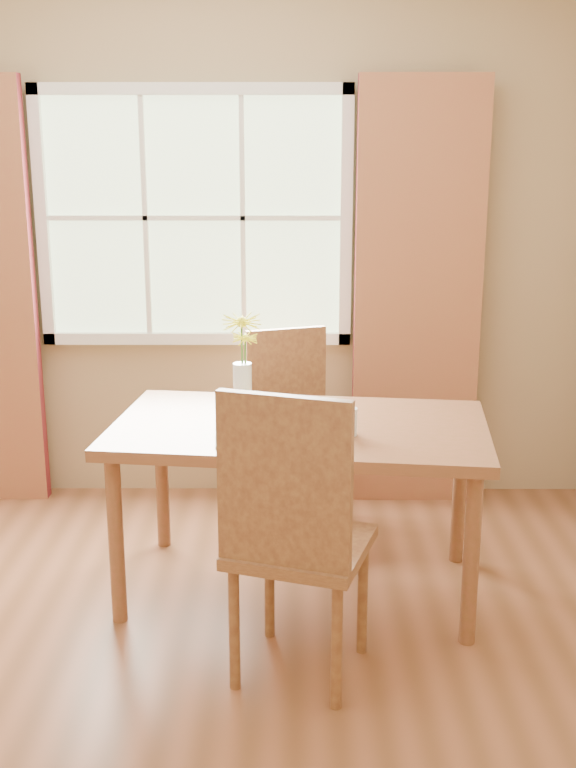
{
  "coord_description": "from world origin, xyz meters",
  "views": [
    {
      "loc": [
        0.5,
        -2.8,
        1.87
      ],
      "look_at": [
        0.49,
        0.69,
        0.93
      ],
      "focal_mm": 42.0,
      "sensor_mm": 36.0,
      "label": 1
    }
  ],
  "objects_px": {
    "croissant_sandwich": "(286,412)",
    "water_glass": "(348,422)",
    "dining_table": "(300,441)",
    "chair_far": "(293,421)",
    "flower_vase": "(242,353)",
    "chair_near": "(293,528)"
  },
  "relations": [
    {
      "from": "flower_vase",
      "to": "dining_table",
      "type": "bearing_deg",
      "value": -41.43
    },
    {
      "from": "chair_near",
      "to": "chair_far",
      "type": "distance_m",
      "value": 1.4
    },
    {
      "from": "chair_near",
      "to": "flower_vase",
      "type": "distance_m",
      "value": 1.03
    },
    {
      "from": "dining_table",
      "to": "flower_vase",
      "type": "bearing_deg",
      "value": 145.22
    },
    {
      "from": "croissant_sandwich",
      "to": "flower_vase",
      "type": "xyz_separation_m",
      "value": [
        -0.19,
        0.3,
        0.17
      ]
    },
    {
      "from": "dining_table",
      "to": "chair_far",
      "type": "distance_m",
      "value": 0.7
    },
    {
      "from": "dining_table",
      "to": "chair_near",
      "type": "xyz_separation_m",
      "value": [
        -0.03,
        -0.71,
        -0.07
      ]
    },
    {
      "from": "water_glass",
      "to": "flower_vase",
      "type": "distance_m",
      "value": 0.6
    },
    {
      "from": "water_glass",
      "to": "chair_near",
      "type": "bearing_deg",
      "value": -111.2
    },
    {
      "from": "croissant_sandwich",
      "to": "water_glass",
      "type": "height_order",
      "value": "croissant_sandwich"
    },
    {
      "from": "dining_table",
      "to": "water_glass",
      "type": "height_order",
      "value": "water_glass"
    },
    {
      "from": "chair_near",
      "to": "croissant_sandwich",
      "type": "bearing_deg",
      "value": 110.45
    },
    {
      "from": "chair_far",
      "to": "croissant_sandwich",
      "type": "height_order",
      "value": "chair_far"
    },
    {
      "from": "chair_far",
      "to": "croissant_sandwich",
      "type": "relative_size",
      "value": 5.34
    },
    {
      "from": "chair_near",
      "to": "water_glass",
      "type": "distance_m",
      "value": 0.64
    },
    {
      "from": "croissant_sandwich",
      "to": "dining_table",
      "type": "bearing_deg",
      "value": 40.26
    },
    {
      "from": "chair_far",
      "to": "flower_vase",
      "type": "height_order",
      "value": "flower_vase"
    },
    {
      "from": "water_glass",
      "to": "flower_vase",
      "type": "relative_size",
      "value": 0.27
    },
    {
      "from": "dining_table",
      "to": "chair_far",
      "type": "xyz_separation_m",
      "value": [
        -0.03,
        0.69,
        -0.13
      ]
    },
    {
      "from": "water_glass",
      "to": "croissant_sandwich",
      "type": "bearing_deg",
      "value": 166.05
    },
    {
      "from": "chair_far",
      "to": "dining_table",
      "type": "bearing_deg",
      "value": -106.84
    },
    {
      "from": "dining_table",
      "to": "flower_vase",
      "type": "distance_m",
      "value": 0.46
    }
  ]
}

